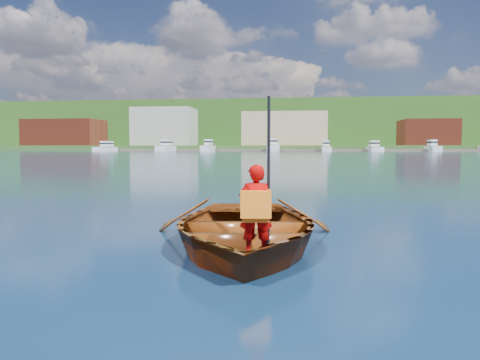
{
  "coord_description": "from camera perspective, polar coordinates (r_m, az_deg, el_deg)",
  "views": [
    {
      "loc": [
        0.27,
        -7.08,
        1.33
      ],
      "look_at": [
        -0.5,
        -0.99,
        0.9
      ],
      "focal_mm": 35.0,
      "sensor_mm": 36.0,
      "label": 1
    }
  ],
  "objects": [
    {
      "name": "shoreline",
      "position": [
        243.85,
        7.17,
        6.08
      ],
      "size": [
        400.0,
        140.0,
        22.0
      ],
      "color": "#345525",
      "rests_on": "ground"
    },
    {
      "name": "rowboat",
      "position": [
        6.23,
        0.41,
        -5.9
      ],
      "size": [
        3.2,
        4.2,
        0.81
      ],
      "color": "maroon",
      "rests_on": "ground"
    },
    {
      "name": "child_paddler",
      "position": [
        5.28,
        1.96,
        -3.53
      ],
      "size": [
        0.4,
        0.37,
        1.81
      ],
      "color": "#A70302",
      "rests_on": "ground"
    },
    {
      "name": "dock",
      "position": [
        155.11,
        6.13,
        3.63
      ],
      "size": [
        159.91,
        14.73,
        0.8
      ],
      "color": "brown",
      "rests_on": "ground"
    },
    {
      "name": "ground",
      "position": [
        7.21,
        4.96,
        -6.63
      ],
      "size": [
        600.0,
        600.0,
        0.0
      ],
      "color": "#162645",
      "rests_on": "ground"
    },
    {
      "name": "waterfront_buildings",
      "position": [
        172.38,
        4.56,
        6.12
      ],
      "size": [
        202.0,
        16.0,
        14.0
      ],
      "color": "brown",
      "rests_on": "ground"
    },
    {
      "name": "marina_yachts",
      "position": [
        150.65,
        10.33,
        3.95
      ],
      "size": [
        144.85,
        13.95,
        4.4
      ],
      "color": "silver",
      "rests_on": "ground"
    },
    {
      "name": "hillside_trees",
      "position": [
        243.63,
        -0.99,
        7.68
      ],
      "size": [
        321.78,
        68.18,
        23.38
      ],
      "color": "#382314",
      "rests_on": "ground"
    }
  ]
}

